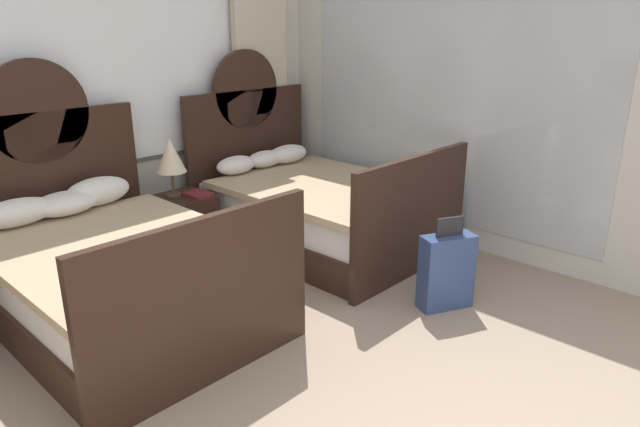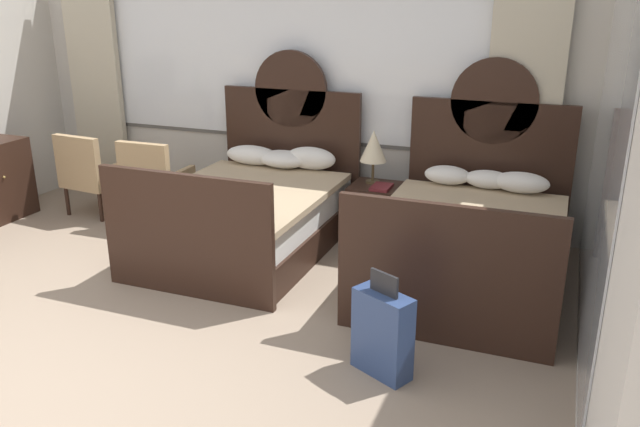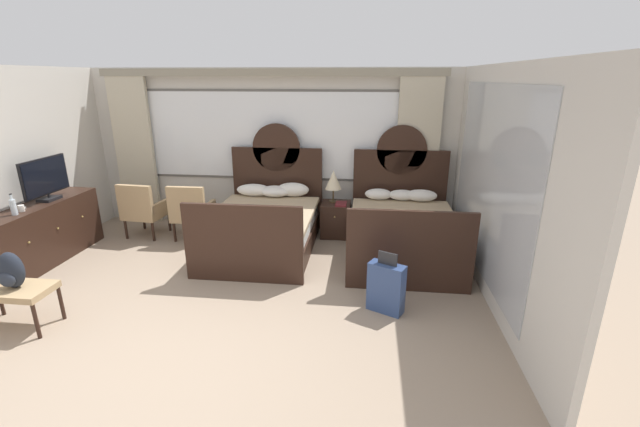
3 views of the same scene
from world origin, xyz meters
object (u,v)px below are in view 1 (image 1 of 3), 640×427
at_px(bed_near_window, 115,270).
at_px(suitcase_on_floor, 446,271).
at_px(nightstand_between_beds, 185,225).
at_px(table_lamp_on_nightstand, 171,156).
at_px(book_on_nightstand, 197,194).
at_px(bed_near_mirror, 316,206).

bearing_deg(bed_near_window, suitcase_on_floor, -42.48).
height_order(nightstand_between_beds, suitcase_on_floor, suitcase_on_floor).
distance_m(bed_near_window, table_lamp_on_nightstand, 1.36).
distance_m(bed_near_window, nightstand_between_beds, 1.25).
height_order(bed_near_window, book_on_nightstand, bed_near_window).
xyz_separation_m(nightstand_between_beds, suitcase_on_floor, (0.75, -2.32, 0.01)).
bearing_deg(suitcase_on_floor, table_lamp_on_nightstand, 108.55).
relative_size(bed_near_window, suitcase_on_floor, 3.01).
bearing_deg(nightstand_between_beds, suitcase_on_floor, -72.06).
height_order(table_lamp_on_nightstand, book_on_nightstand, table_lamp_on_nightstand).
bearing_deg(bed_near_mirror, nightstand_between_beds, 146.53).
xyz_separation_m(book_on_nightstand, suitcase_on_floor, (0.66, -2.23, -0.29)).
relative_size(bed_near_mirror, suitcase_on_floor, 3.01).
bearing_deg(nightstand_between_beds, table_lamp_on_nightstand, 126.06).
xyz_separation_m(bed_near_window, nightstand_between_beds, (1.04, 0.68, -0.10)).
bearing_deg(book_on_nightstand, bed_near_window, -152.75).
bearing_deg(book_on_nightstand, table_lamp_on_nightstand, 130.41).
xyz_separation_m(bed_near_mirror, book_on_nightstand, (-0.95, 0.59, 0.21)).
distance_m(bed_near_mirror, book_on_nightstand, 1.14).
relative_size(bed_near_mirror, nightstand_between_beds, 3.84).
xyz_separation_m(bed_near_mirror, nightstand_between_beds, (-1.04, 0.69, -0.09)).
bearing_deg(table_lamp_on_nightstand, bed_near_mirror, -34.77).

